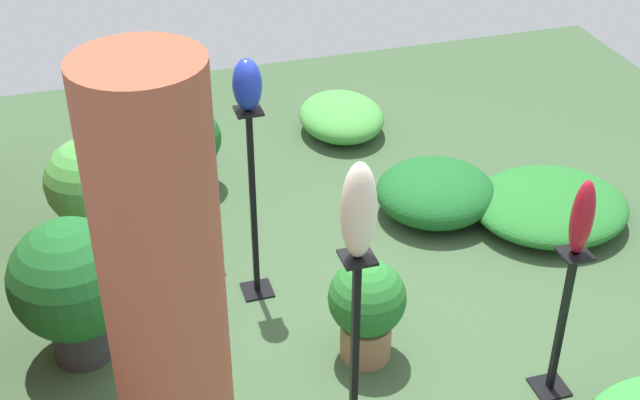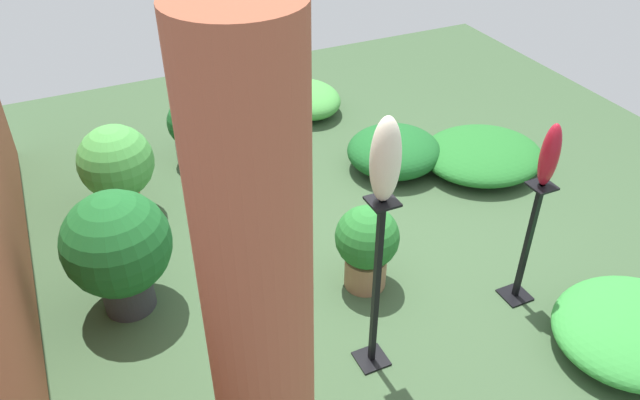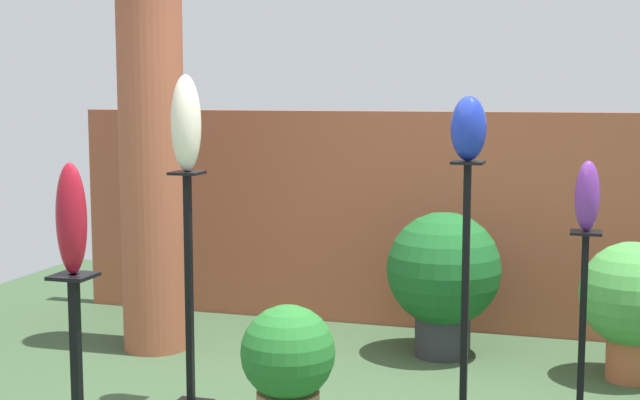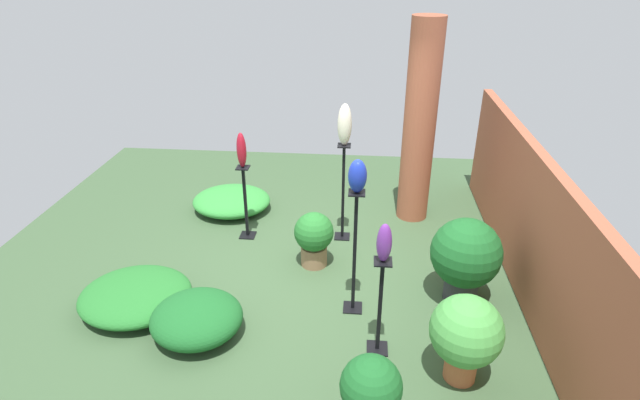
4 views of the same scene
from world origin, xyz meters
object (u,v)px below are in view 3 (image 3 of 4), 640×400
Objects in this scene: art_vase_ruby at (71,219)px; pedestal_ivory at (189,300)px; pedestal_cobalt at (465,304)px; potted_plant_walkway_edge at (288,365)px; art_vase_cobalt at (469,128)px; potted_plant_mid_left at (444,274)px; art_vase_ivory at (186,123)px; potted_plant_mid_right at (633,299)px; pedestal_violet at (582,334)px; art_vase_violet at (587,196)px; brick_pillar at (152,147)px.

pedestal_ivory is at bearing 93.73° from art_vase_ruby.
potted_plant_walkway_edge is at bearing -148.33° from pedestal_cobalt.
art_vase_cobalt reaches higher than potted_plant_mid_left.
pedestal_cobalt is 4.17× the size of art_vase_cobalt.
art_vase_ruby is at bearing -86.27° from art_vase_ivory.
art_vase_ivory is at bearing -153.61° from potted_plant_mid_right.
art_vase_ivory is (-1.46, -0.18, 0.02)m from art_vase_cobalt.
potted_plant_walkway_edge is at bearing -24.75° from pedestal_ivory.
potted_plant_mid_right is at bearing 68.57° from pedestal_violet.
pedestal_ivory is 2.17m from art_vase_violet.
potted_plant_walkway_edge is at bearing 58.25° from art_vase_ruby.
pedestal_ivory is 3.94× the size of art_vase_cobalt.
art_vase_ruby reaches higher than art_vase_violet.
pedestal_violet is (2.75, -0.52, -0.90)m from brick_pillar.
pedestal_violet reaches higher than potted_plant_walkway_edge.
art_vase_violet is 0.44× the size of potted_plant_mid_right.
pedestal_ivory is at bearing -153.61° from potted_plant_mid_right.
potted_plant_walkway_edge is (-1.38, -0.74, -0.07)m from pedestal_violet.
potted_plant_mid_right is (0.28, 0.72, 0.04)m from pedestal_violet.
art_vase_violet is 2.13m from art_vase_ivory.
potted_plant_mid_right is (0.28, 0.72, -0.69)m from art_vase_violet.
potted_plant_walkway_edge is at bearing -151.72° from art_vase_violet.
pedestal_violet is at bearing 23.30° from art_vase_cobalt.
art_vase_ivory is (0.00, 0.00, 0.95)m from pedestal_ivory.
art_vase_cobalt is (0.00, 0.00, 0.90)m from pedestal_cobalt.
art_vase_cobalt is at bearing 31.67° from potted_plant_walkway_edge.
pedestal_cobalt is at bearing -156.70° from pedestal_violet.
pedestal_cobalt is (2.16, -0.77, -0.73)m from brick_pillar.
potted_plant_walkway_edge is at bearing -138.67° from potted_plant_mid_right.
pedestal_violet is at bearing -46.10° from potted_plant_mid_left.
potted_plant_mid_left is (-0.29, 1.16, -0.09)m from pedestal_cobalt.
brick_pillar is 1.20m from art_vase_ivory.
pedestal_violet is 0.66m from pedestal_cobalt.
pedestal_ivory reaches higher than potted_plant_mid_left.
pedestal_cobalt is 0.84m from art_vase_violet.
art_vase_cobalt is at bearing -156.70° from art_vase_violet.
pedestal_violet is 0.73× the size of pedestal_cobalt.
brick_pillar is at bearing -176.25° from potted_plant_mid_right.
art_vase_ivory reaches higher than art_vase_ruby.
art_vase_violet is 0.73m from art_vase_cobalt.
brick_pillar is 2.10× the size of pedestal_ivory.
art_vase_ruby reaches higher than potted_plant_walkway_edge.
potted_plant_walkway_edge is at bearing -148.33° from art_vase_cobalt.
art_vase_ruby is at bearing -139.35° from art_vase_violet.
pedestal_violet is 3.05× the size of art_vase_cobalt.
pedestal_cobalt is 1.48m from pedestal_ivory.
art_vase_cobalt reaches higher than pedestal_violet.
art_vase_violet is 1.11× the size of art_vase_cobalt.
potted_plant_mid_left is (-0.87, 0.91, -0.64)m from art_vase_violet.
brick_pillar reaches higher than art_vase_cobalt.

